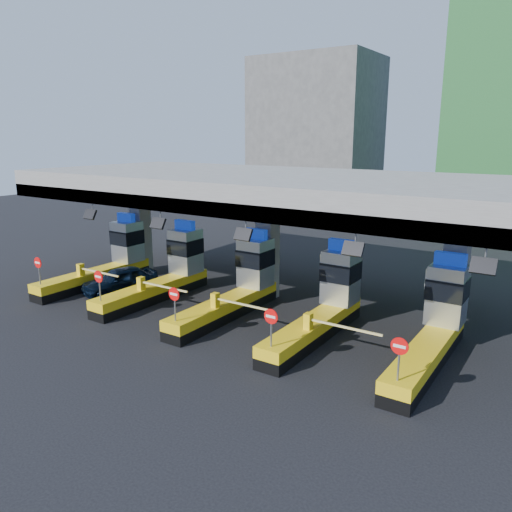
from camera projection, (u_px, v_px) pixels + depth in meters
The scene contains 9 objects.
ground at pixel (236, 312), 26.07m from camera, with size 120.00×120.00×0.00m, color black.
toll_canopy at pixel (266, 190), 26.95m from camera, with size 28.00×12.09×7.00m.
toll_lane_far_left at pixel (110, 260), 31.35m from camera, with size 4.43×8.00×4.16m.
toll_lane_left at pixel (169, 271), 28.66m from camera, with size 4.43×8.00×4.16m.
toll_lane_center at pixel (239, 285), 25.97m from camera, with size 4.43×8.00×4.16m.
toll_lane_right at pixel (326, 303), 23.27m from camera, with size 4.43×8.00×4.16m.
toll_lane_far_right at pixel (436, 325), 20.58m from camera, with size 4.43×8.00×4.16m.
bg_building_concrete at pixel (316, 135), 60.61m from camera, with size 14.00×10.00×18.00m, color #4C4C49.
van at pixel (120, 280), 29.21m from camera, with size 1.76×4.38×1.49m, color black.
Camera 1 is at (14.50, -19.95, 9.01)m, focal length 35.00 mm.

